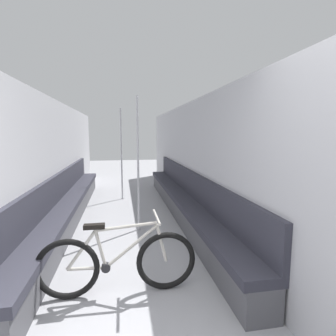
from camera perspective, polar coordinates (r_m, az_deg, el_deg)
wall_left at (r=4.93m, az=-24.33°, el=1.04°), size 0.10×10.59×2.24m
wall_right at (r=4.98m, az=6.19°, el=1.73°), size 0.10×10.59×2.24m
bench_seat_row_left at (r=5.15m, az=-21.07°, el=-7.77°), size 0.40×6.14×0.90m
bench_seat_row_right at (r=5.19m, az=3.29°, el=-7.16°), size 0.40×6.14×0.90m
bicycle at (r=2.83m, az=-10.83°, el=-19.65°), size 1.59×0.46×0.80m
grab_pole_near at (r=4.33m, az=-6.52°, el=0.35°), size 0.08×0.08×2.22m
grab_pole_far at (r=6.50m, az=-10.10°, el=2.67°), size 0.08×0.08×2.22m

